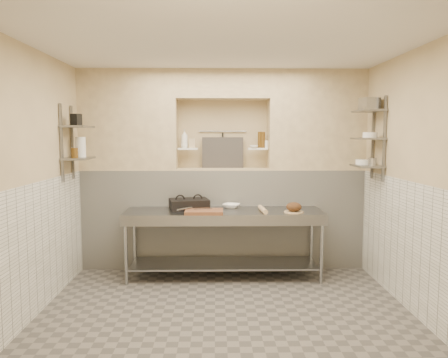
{
  "coord_description": "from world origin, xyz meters",
  "views": [
    {
      "loc": [
        -0.1,
        -4.5,
        1.89
      ],
      "look_at": [
        0.0,
        0.9,
        1.35
      ],
      "focal_mm": 35.0,
      "sensor_mm": 36.0,
      "label": 1
    }
  ],
  "objects_px": {
    "cutting_board": "(204,212)",
    "jug_left": "(81,147)",
    "rolling_pin": "(263,209)",
    "mixing_bowl": "(231,206)",
    "panini_press": "(189,204)",
    "bread_loaf": "(294,207)",
    "bottle_soap": "(184,139)",
    "bowl_alcove": "(254,147)",
    "prep_table": "(224,230)"
  },
  "relations": [
    {
      "from": "prep_table",
      "to": "bread_loaf",
      "type": "height_order",
      "value": "bread_loaf"
    },
    {
      "from": "prep_table",
      "to": "bowl_alcove",
      "type": "distance_m",
      "value": 1.28
    },
    {
      "from": "cutting_board",
      "to": "jug_left",
      "type": "distance_m",
      "value": 1.8
    },
    {
      "from": "mixing_bowl",
      "to": "bread_loaf",
      "type": "xyz_separation_m",
      "value": [
        0.79,
        -0.37,
        0.05
      ]
    },
    {
      "from": "prep_table",
      "to": "rolling_pin",
      "type": "height_order",
      "value": "rolling_pin"
    },
    {
      "from": "mixing_bowl",
      "to": "jug_left",
      "type": "bearing_deg",
      "value": -172.48
    },
    {
      "from": "jug_left",
      "to": "mixing_bowl",
      "type": "bearing_deg",
      "value": 7.52
    },
    {
      "from": "mixing_bowl",
      "to": "jug_left",
      "type": "relative_size",
      "value": 0.91
    },
    {
      "from": "mixing_bowl",
      "to": "jug_left",
      "type": "xyz_separation_m",
      "value": [
        -1.95,
        -0.26,
        0.81
      ]
    },
    {
      "from": "bread_loaf",
      "to": "bowl_alcove",
      "type": "height_order",
      "value": "bowl_alcove"
    },
    {
      "from": "mixing_bowl",
      "to": "prep_table",
      "type": "bearing_deg",
      "value": -115.66
    },
    {
      "from": "prep_table",
      "to": "rolling_pin",
      "type": "bearing_deg",
      "value": -10.33
    },
    {
      "from": "rolling_pin",
      "to": "jug_left",
      "type": "relative_size",
      "value": 1.58
    },
    {
      "from": "rolling_pin",
      "to": "bread_loaf",
      "type": "distance_m",
      "value": 0.4
    },
    {
      "from": "mixing_bowl",
      "to": "jug_left",
      "type": "distance_m",
      "value": 2.13
    },
    {
      "from": "bottle_soap",
      "to": "bowl_alcove",
      "type": "distance_m",
      "value": 1.0
    },
    {
      "from": "rolling_pin",
      "to": "jug_left",
      "type": "distance_m",
      "value": 2.49
    },
    {
      "from": "panini_press",
      "to": "jug_left",
      "type": "relative_size",
      "value": 2.23
    },
    {
      "from": "panini_press",
      "to": "bread_loaf",
      "type": "bearing_deg",
      "value": -23.75
    },
    {
      "from": "prep_table",
      "to": "jug_left",
      "type": "relative_size",
      "value": 10.08
    },
    {
      "from": "mixing_bowl",
      "to": "bowl_alcove",
      "type": "xyz_separation_m",
      "value": [
        0.33,
        0.29,
        0.8
      ]
    },
    {
      "from": "prep_table",
      "to": "jug_left",
      "type": "xyz_separation_m",
      "value": [
        -1.84,
        -0.03,
        1.1
      ]
    },
    {
      "from": "bowl_alcove",
      "to": "panini_press",
      "type": "bearing_deg",
      "value": -156.43
    },
    {
      "from": "panini_press",
      "to": "prep_table",
      "type": "bearing_deg",
      "value": -27.43
    },
    {
      "from": "mixing_bowl",
      "to": "bottle_soap",
      "type": "xyz_separation_m",
      "value": [
        -0.66,
        0.34,
        0.92
      ]
    },
    {
      "from": "prep_table",
      "to": "bowl_alcove",
      "type": "xyz_separation_m",
      "value": [
        0.44,
        0.52,
        1.09
      ]
    },
    {
      "from": "jug_left",
      "to": "cutting_board",
      "type": "bearing_deg",
      "value": -5.46
    },
    {
      "from": "cutting_board",
      "to": "bottle_soap",
      "type": "xyz_separation_m",
      "value": [
        -0.3,
        0.75,
        0.92
      ]
    },
    {
      "from": "cutting_board",
      "to": "mixing_bowl",
      "type": "relative_size",
      "value": 2.06
    },
    {
      "from": "bottle_soap",
      "to": "bowl_alcove",
      "type": "bearing_deg",
      "value": -2.99
    },
    {
      "from": "cutting_board",
      "to": "jug_left",
      "type": "relative_size",
      "value": 1.87
    },
    {
      "from": "bread_loaf",
      "to": "bottle_soap",
      "type": "relative_size",
      "value": 0.75
    },
    {
      "from": "bottle_soap",
      "to": "jug_left",
      "type": "distance_m",
      "value": 1.43
    },
    {
      "from": "panini_press",
      "to": "mixing_bowl",
      "type": "distance_m",
      "value": 0.58
    },
    {
      "from": "mixing_bowl",
      "to": "cutting_board",
      "type": "bearing_deg",
      "value": -131.41
    },
    {
      "from": "cutting_board",
      "to": "rolling_pin",
      "type": "distance_m",
      "value": 0.76
    },
    {
      "from": "panini_press",
      "to": "bread_loaf",
      "type": "height_order",
      "value": "panini_press"
    },
    {
      "from": "bread_loaf",
      "to": "jug_left",
      "type": "bearing_deg",
      "value": 177.6
    },
    {
      "from": "bread_loaf",
      "to": "bottle_soap",
      "type": "height_order",
      "value": "bottle_soap"
    },
    {
      "from": "rolling_pin",
      "to": "jug_left",
      "type": "xyz_separation_m",
      "value": [
        -2.35,
        0.06,
        0.81
      ]
    },
    {
      "from": "mixing_bowl",
      "to": "bottle_soap",
      "type": "relative_size",
      "value": 0.89
    },
    {
      "from": "panini_press",
      "to": "jug_left",
      "type": "bearing_deg",
      "value": 173.85
    },
    {
      "from": "panini_press",
      "to": "jug_left",
      "type": "distance_m",
      "value": 1.59
    },
    {
      "from": "cutting_board",
      "to": "jug_left",
      "type": "height_order",
      "value": "jug_left"
    },
    {
      "from": "prep_table",
      "to": "jug_left",
      "type": "bearing_deg",
      "value": -179.01
    },
    {
      "from": "panini_press",
      "to": "mixing_bowl",
      "type": "xyz_separation_m",
      "value": [
        0.57,
        0.1,
        -0.04
      ]
    },
    {
      "from": "cutting_board",
      "to": "jug_left",
      "type": "bearing_deg",
      "value": 174.54
    },
    {
      "from": "mixing_bowl",
      "to": "rolling_pin",
      "type": "relative_size",
      "value": 0.57
    },
    {
      "from": "rolling_pin",
      "to": "bowl_alcove",
      "type": "relative_size",
      "value": 3.29
    },
    {
      "from": "bread_loaf",
      "to": "bottle_soap",
      "type": "bearing_deg",
      "value": 153.79
    }
  ]
}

